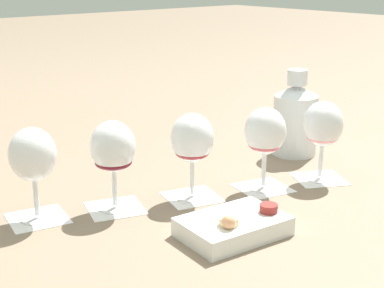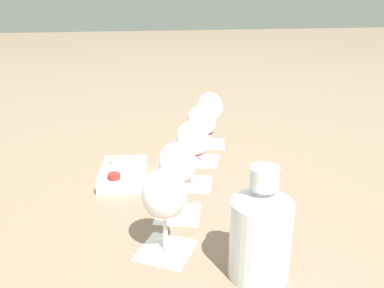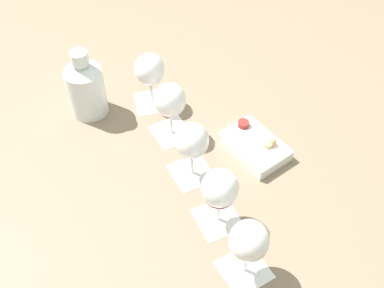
# 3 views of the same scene
# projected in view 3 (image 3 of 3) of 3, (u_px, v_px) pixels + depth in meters

# --- Properties ---
(ground_plane) EXTENTS (8.00, 8.00, 0.00)m
(ground_plane) POSITION_uv_depth(u_px,v_px,m) (192.00, 173.00, 1.16)
(ground_plane) COLOR #7F6B56
(tasting_card_0) EXTENTS (0.13, 0.13, 0.00)m
(tasting_card_0) POSITION_uv_depth(u_px,v_px,m) (152.00, 102.00, 1.33)
(tasting_card_0) COLOR white
(tasting_card_0) RESTS_ON ground_plane
(tasting_card_1) EXTENTS (0.11, 0.11, 0.00)m
(tasting_card_1) POSITION_uv_depth(u_px,v_px,m) (171.00, 132.00, 1.25)
(tasting_card_1) COLOR white
(tasting_card_1) RESTS_ON ground_plane
(tasting_card_2) EXTENTS (0.12, 0.11, 0.00)m
(tasting_card_2) POSITION_uv_depth(u_px,v_px,m) (192.00, 171.00, 1.16)
(tasting_card_2) COLOR white
(tasting_card_2) RESTS_ON ground_plane
(tasting_card_3) EXTENTS (0.12, 0.12, 0.00)m
(tasting_card_3) POSITION_uv_depth(u_px,v_px,m) (218.00, 219.00, 1.07)
(tasting_card_3) COLOR white
(tasting_card_3) RESTS_ON ground_plane
(tasting_card_4) EXTENTS (0.11, 0.11, 0.00)m
(tasting_card_4) POSITION_uv_depth(u_px,v_px,m) (244.00, 270.00, 0.99)
(tasting_card_4) COLOR white
(tasting_card_4) RESTS_ON ground_plane
(wine_glass_0) EXTENTS (0.08, 0.08, 0.16)m
(wine_glass_0) POSITION_uv_depth(u_px,v_px,m) (150.00, 72.00, 1.25)
(wine_glass_0) COLOR white
(wine_glass_0) RESTS_ON tasting_card_0
(wine_glass_1) EXTENTS (0.08, 0.08, 0.16)m
(wine_glass_1) POSITION_uv_depth(u_px,v_px,m) (170.00, 102.00, 1.17)
(wine_glass_1) COLOR white
(wine_glass_1) RESTS_ON tasting_card_1
(wine_glass_2) EXTENTS (0.08, 0.08, 0.16)m
(wine_glass_2) POSITION_uv_depth(u_px,v_px,m) (191.00, 142.00, 1.08)
(wine_glass_2) COLOR white
(wine_glass_2) RESTS_ON tasting_card_2
(wine_glass_3) EXTENTS (0.08, 0.08, 0.16)m
(wine_glass_3) POSITION_uv_depth(u_px,v_px,m) (220.00, 190.00, 0.99)
(wine_glass_3) COLOR white
(wine_glass_3) RESTS_ON tasting_card_3
(wine_glass_4) EXTENTS (0.08, 0.08, 0.16)m
(wine_glass_4) POSITION_uv_depth(u_px,v_px,m) (249.00, 243.00, 0.91)
(wine_glass_4) COLOR white
(wine_glass_4) RESTS_ON tasting_card_4
(ceramic_vase) EXTENTS (0.10, 0.10, 0.19)m
(ceramic_vase) POSITION_uv_depth(u_px,v_px,m) (86.00, 87.00, 1.24)
(ceramic_vase) COLOR silver
(ceramic_vase) RESTS_ON ground_plane
(snack_dish) EXTENTS (0.17, 0.13, 0.05)m
(snack_dish) POSITION_uv_depth(u_px,v_px,m) (255.00, 146.00, 1.20)
(snack_dish) COLOR white
(snack_dish) RESTS_ON ground_plane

